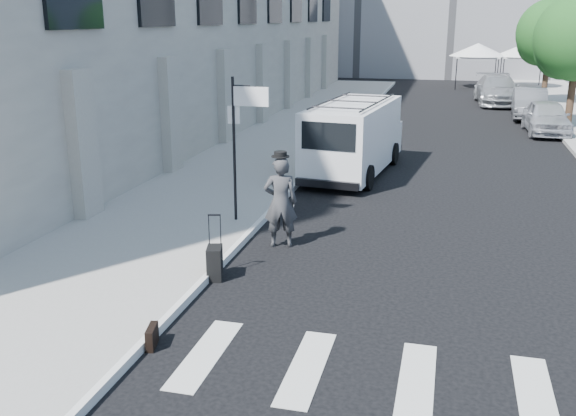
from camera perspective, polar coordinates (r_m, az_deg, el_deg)
The scene contains 14 objects.
ground at distance 12.52m, azimuth 2.01°, elevation -6.85°, with size 120.00×120.00×0.00m, color black.
sidewalk_left at distance 28.46m, azimuth 0.50°, elevation 6.68°, with size 4.50×48.00×0.15m, color gray.
sign_pole at distance 15.38m, azimuth -4.03°, elevation 7.86°, with size 1.03×0.07×3.50m.
tree_near at distance 31.81m, azimuth 24.14°, elevation 13.40°, with size 3.80×3.83×6.03m.
tree_far at distance 40.72m, azimuth 22.11°, elevation 14.02°, with size 3.80×3.83×6.03m.
tent_left at distance 49.31m, azimuth 16.53°, elevation 13.31°, with size 4.00×4.00×3.20m.
tent_right at distance 50.02m, azimuth 20.26°, elevation 13.02°, with size 4.00×4.00×3.20m.
businessman at distance 14.25m, azimuth -0.66°, elevation 0.51°, with size 0.75×0.49×2.06m, color #38383B.
briefcase at distance 10.48m, azimuth -12.00°, elevation -11.13°, with size 0.12×0.44×0.34m, color black.
suitcase at distance 12.75m, azimuth -6.54°, elevation -4.86°, with size 0.39×0.52×1.27m.
cargo_van at distance 21.30m, azimuth 5.93°, elevation 6.29°, with size 2.69×6.33×2.32m.
parked_car_a at distance 30.83m, azimuth 21.99°, elevation 7.50°, with size 1.75×4.34×1.48m, color #ACADB4.
parked_car_b at distance 35.35m, azimuth 20.69°, elevation 8.68°, with size 1.60×4.58×1.51m, color #5A5D62.
parked_car_c at distance 40.59m, azimuth 18.11°, elevation 9.95°, with size 2.36×5.81×1.68m, color gray.
Camera 1 is at (2.40, -11.23, 4.98)m, focal length 40.00 mm.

